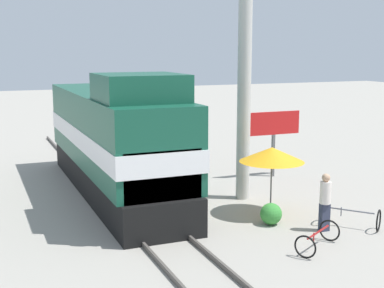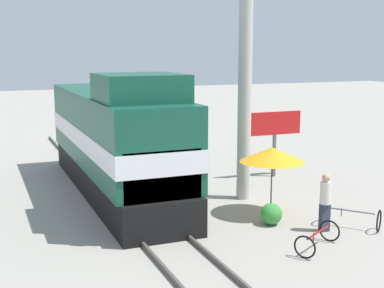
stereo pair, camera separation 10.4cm
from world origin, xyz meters
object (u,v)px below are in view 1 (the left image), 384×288
at_px(vendor_umbrella, 272,155).
at_px(utility_pole, 245,52).
at_px(billboard_sign, 274,127).
at_px(bicycle_spare, 318,238).
at_px(locomotive, 115,141).
at_px(bicycle, 350,216).
at_px(person_bystander, 325,200).

bearing_deg(vendor_umbrella, utility_pole, 88.64).
bearing_deg(billboard_sign, vendor_umbrella, -121.64).
xyz_separation_m(utility_pole, bicycle_spare, (-0.50, -5.49, -5.13)).
distance_m(locomotive, billboard_sign, 7.20).
relative_size(vendor_umbrella, billboard_sign, 0.81).
height_order(utility_pole, bicycle, utility_pole).
distance_m(utility_pole, vendor_umbrella, 4.00).
relative_size(locomotive, bicycle_spare, 6.84).
bearing_deg(person_bystander, bicycle_spare, -132.13).
distance_m(billboard_sign, bicycle, 7.32).
height_order(locomotive, vendor_umbrella, locomotive).
height_order(bicycle, bicycle_spare, bicycle).
xyz_separation_m(locomotive, vendor_umbrella, (4.24, -4.49, -0.03)).
bearing_deg(utility_pole, locomotive, 151.30).
bearing_deg(bicycle, locomotive, -87.94).
height_order(utility_pole, vendor_umbrella, utility_pole).
relative_size(utility_pole, bicycle_spare, 6.05).
bearing_deg(bicycle, vendor_umbrella, -92.23).
relative_size(locomotive, billboard_sign, 4.25).
distance_m(locomotive, person_bystander, 8.30).
xyz_separation_m(utility_pole, person_bystander, (0.62, -4.26, -4.46)).
relative_size(locomotive, bicycle, 6.81).
relative_size(vendor_umbrella, bicycle, 1.30).
xyz_separation_m(utility_pole, bicycle, (1.58, -4.30, -5.10)).
height_order(billboard_sign, bicycle, billboard_sign).
height_order(vendor_umbrella, billboard_sign, billboard_sign).
relative_size(person_bystander, bicycle, 1.01).
bearing_deg(bicycle, bicycle_spare, -9.70).
height_order(vendor_umbrella, bicycle, vendor_umbrella).
distance_m(utility_pole, bicycle_spare, 7.53).
relative_size(vendor_umbrella, bicycle_spare, 1.30).
relative_size(bicycle, bicycle_spare, 1.00).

